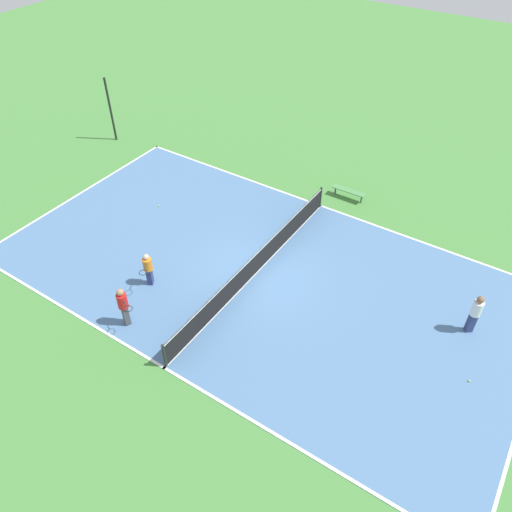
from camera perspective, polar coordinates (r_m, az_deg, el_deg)
The scene contains 10 objects.
ground_plane at distance 19.99m, azimuth -0.00°, elevation -1.94°, with size 80.00×80.00×0.00m, color #47843D.
court_surface at distance 19.99m, azimuth -0.00°, elevation -1.92°, with size 11.16×20.60×0.02m.
tennis_net at distance 19.61m, azimuth -0.00°, elevation -0.75°, with size 10.96×0.10×1.06m.
bench at distance 24.30m, azimuth 10.55°, elevation 7.28°, with size 0.36×1.66×0.45m.
player_coach_red at distance 18.00m, azimuth -14.93°, elevation -5.38°, with size 0.68×0.99×1.69m.
player_center_orange at distance 19.40m, azimuth -12.24°, elevation -1.31°, with size 0.98×0.74×1.47m.
player_near_white at distance 18.75m, azimuth 23.80°, elevation -5.86°, with size 0.51×0.51×1.68m.
tennis_ball_near_net at distance 17.93m, azimuth 23.19°, elevation -12.99°, with size 0.07×0.07×0.07m, color #CCE033.
tennis_ball_midcourt at distance 23.95m, azimuth -11.04°, elevation 5.68°, with size 0.07×0.07×0.07m, color #CCE033.
fence_post_back_right at distance 29.45m, azimuth -16.29°, elevation 15.74°, with size 0.12×0.12×3.56m.
Camera 1 is at (-12.20, -8.03, 13.65)m, focal length 35.00 mm.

